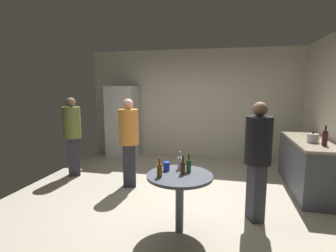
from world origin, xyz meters
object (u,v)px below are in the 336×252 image
object	(u,v)px
beer_bottle_green	(189,165)
beer_bottle_clear	(180,163)
plastic_cup_blue	(166,166)
person_in_black_shirt	(258,153)
beer_bottle_amber	(159,170)
beer_bottle_brown	(183,167)
person_in_orange_shirt	(129,136)
person_in_olive_shirt	(72,131)
wine_bottle_on_counter	(325,138)
refrigerator	(123,122)
foreground_table	(180,183)
kettle	(313,138)

from	to	relation	value
beer_bottle_green	beer_bottle_clear	bearing A→B (deg)	143.58
plastic_cup_blue	person_in_black_shirt	xyz separation A→B (m)	(1.13, 0.39, 0.14)
beer_bottle_amber	beer_bottle_green	world-z (taller)	same
beer_bottle_clear	beer_bottle_amber	bearing A→B (deg)	-117.32
beer_bottle_brown	person_in_orange_shirt	bearing A→B (deg)	133.49
beer_bottle_brown	person_in_olive_shirt	distance (m)	2.93
person_in_orange_shirt	plastic_cup_blue	bearing A→B (deg)	20.81
wine_bottle_on_counter	plastic_cup_blue	distance (m)	2.49
refrigerator	beer_bottle_clear	bearing A→B (deg)	-55.73
beer_bottle_clear	foreground_table	bearing A→B (deg)	-80.31
beer_bottle_clear	plastic_cup_blue	size ratio (longest dim) A/B	2.09
beer_bottle_amber	plastic_cup_blue	distance (m)	0.25
foreground_table	beer_bottle_amber	size ratio (longest dim) A/B	3.48
kettle	wine_bottle_on_counter	distance (m)	0.23
wine_bottle_on_counter	person_in_black_shirt	xyz separation A→B (m)	(-1.04, -0.81, -0.09)
plastic_cup_blue	person_in_orange_shirt	xyz separation A→B (m)	(-0.95, 1.15, 0.13)
plastic_cup_blue	refrigerator	bearing A→B (deg)	121.34
kettle	beer_bottle_brown	distance (m)	2.38
refrigerator	wine_bottle_on_counter	size ratio (longest dim) A/B	5.81
person_in_orange_shirt	person_in_olive_shirt	world-z (taller)	person_in_orange_shirt
beer_bottle_green	beer_bottle_amber	bearing A→B (deg)	-140.22
wine_bottle_on_counter	person_in_orange_shirt	size ratio (longest dim) A/B	0.20
wine_bottle_on_counter	beer_bottle_green	size ratio (longest dim) A/B	1.35
refrigerator	person_in_orange_shirt	size ratio (longest dim) A/B	1.14
refrigerator	foreground_table	distance (m)	3.81
refrigerator	beer_bottle_brown	world-z (taller)	refrigerator
kettle	person_in_orange_shirt	bearing A→B (deg)	-175.20
plastic_cup_blue	wine_bottle_on_counter	bearing A→B (deg)	28.88
wine_bottle_on_counter	beer_bottle_brown	size ratio (longest dim) A/B	1.35
beer_bottle_clear	person_in_black_shirt	world-z (taller)	person_in_black_shirt
beer_bottle_amber	beer_bottle_brown	distance (m)	0.30
person_in_olive_shirt	beer_bottle_green	bearing A→B (deg)	26.54
beer_bottle_clear	beer_bottle_brown	bearing A→B (deg)	-69.87
foreground_table	beer_bottle_brown	bearing A→B (deg)	32.61
refrigerator	beer_bottle_amber	distance (m)	3.81
beer_bottle_amber	beer_bottle_clear	xyz separation A→B (m)	(0.18, 0.35, 0.00)
refrigerator	plastic_cup_blue	distance (m)	3.61
wine_bottle_on_counter	beer_bottle_clear	xyz separation A→B (m)	(-2.02, -1.10, -0.20)
person_in_olive_shirt	beer_bottle_brown	bearing A→B (deg)	24.32
beer_bottle_amber	person_in_black_shirt	world-z (taller)	person_in_black_shirt
person_in_black_shirt	plastic_cup_blue	bearing A→B (deg)	-4.88
refrigerator	person_in_orange_shirt	bearing A→B (deg)	-64.42
foreground_table	beer_bottle_clear	xyz separation A→B (m)	(-0.04, 0.21, 0.19)
wine_bottle_on_counter	foreground_table	xyz separation A→B (m)	(-1.98, -1.31, -0.39)
refrigerator	kettle	bearing A→B (deg)	-22.99
foreground_table	beer_bottle_green	size ratio (longest dim) A/B	3.48
refrigerator	beer_bottle_brown	size ratio (longest dim) A/B	7.83
beer_bottle_clear	person_in_black_shirt	bearing A→B (deg)	16.56
person_in_orange_shirt	person_in_black_shirt	size ratio (longest dim) A/B	0.99
beer_bottle_clear	person_in_olive_shirt	size ratio (longest dim) A/B	0.15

